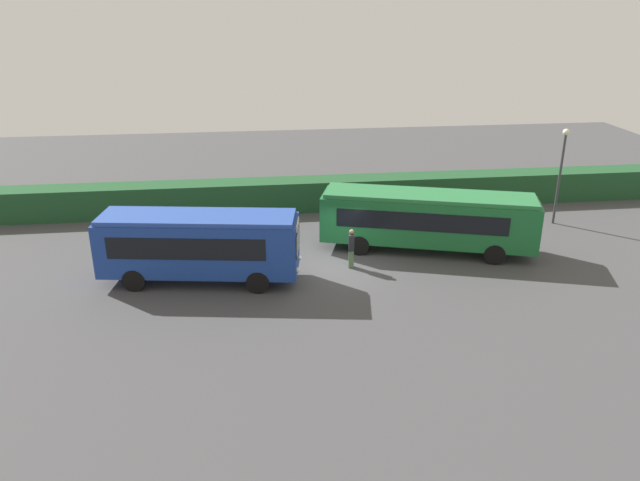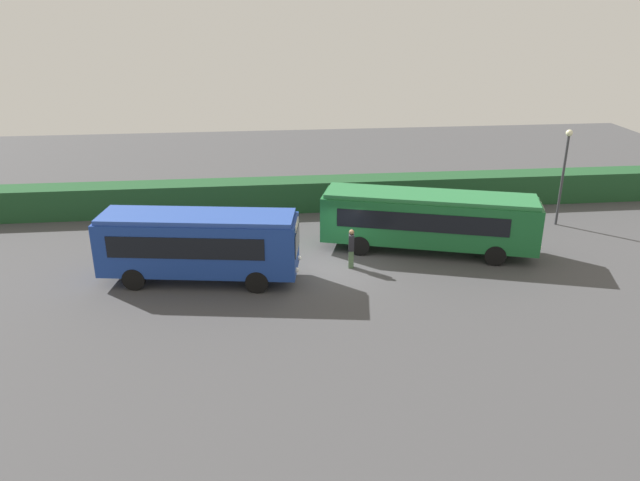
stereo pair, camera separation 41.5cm
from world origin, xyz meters
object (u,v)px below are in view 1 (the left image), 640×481
at_px(person_left, 351,247).
at_px(person_center, 439,214).
at_px(bus_blue, 199,244).
at_px(person_right, 467,217).
at_px(traffic_cone, 260,218).
at_px(lamppost, 561,165).
at_px(bus_green, 428,218).

relative_size(person_left, person_center, 0.99).
height_order(bus_blue, person_right, bus_blue).
distance_m(traffic_cone, lamppost, 16.81).
bearing_deg(bus_green, person_left, -141.94).
xyz_separation_m(person_left, person_center, (5.44, 4.00, 0.01)).
xyz_separation_m(person_center, traffic_cone, (-9.52, 2.54, -0.74)).
xyz_separation_m(bus_green, person_center, (1.35, 2.45, -0.70)).
xyz_separation_m(traffic_cone, lamppost, (16.41, -1.98, 3.06)).
distance_m(bus_green, person_right, 3.68).
distance_m(bus_green, person_left, 4.43).
bearing_deg(person_right, person_center, 174.31).
xyz_separation_m(person_center, person_right, (1.49, -0.28, -0.14)).
distance_m(person_center, traffic_cone, 9.88).
bearing_deg(traffic_cone, person_right, -14.38).
xyz_separation_m(bus_blue, bus_green, (11.01, 2.19, -0.07)).
relative_size(person_right, lamppost, 0.32).
bearing_deg(bus_blue, person_center, 29.70).
height_order(bus_green, person_left, bus_green).
height_order(bus_green, traffic_cone, bus_green).
distance_m(bus_green, person_center, 2.89).
relative_size(person_left, person_right, 1.12).
bearing_deg(bus_green, person_center, 78.48).
bearing_deg(bus_blue, person_left, 14.44).
height_order(person_left, person_right, person_left).
distance_m(person_center, lamppost, 7.30).
bearing_deg(person_left, bus_green, 29.03).
relative_size(person_right, traffic_cone, 2.85).
height_order(bus_blue, person_center, bus_blue).
distance_m(bus_blue, person_right, 14.55).
bearing_deg(bus_green, person_right, 54.73).
relative_size(bus_blue, bus_green, 0.84).
distance_m(person_center, person_right, 1.52).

